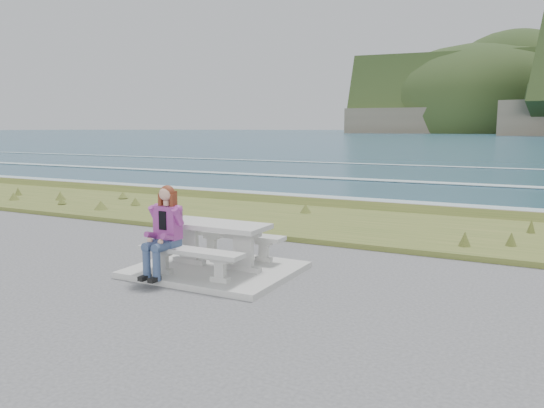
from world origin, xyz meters
name	(u,v)px	position (x,y,z in m)	size (l,w,h in m)	color
concrete_slab	(216,270)	(0.00, 0.00, 0.05)	(2.60, 2.10, 0.10)	#A4A39E
picnic_table	(215,233)	(0.00, 0.00, 0.68)	(1.80, 0.75, 0.75)	#A4A39E
bench_landward	(191,255)	(0.00, -0.70, 0.45)	(1.80, 0.35, 0.45)	#A4A39E
bench_seaward	(237,239)	(0.00, 0.70, 0.45)	(1.80, 0.35, 0.45)	#A4A39E
grass_verge	(325,224)	(0.00, 5.00, 0.00)	(160.00, 4.50, 0.22)	#3F5620
shore_drop	(361,209)	(0.00, 7.90, 0.00)	(160.00, 0.80, 2.20)	brown
ocean	(450,199)	(0.00, 25.09, -1.74)	(1600.00, 1600.00, 0.09)	navy
seated_woman	(162,243)	(-0.44, -0.84, 0.62)	(0.41, 0.71, 1.42)	#324D6F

